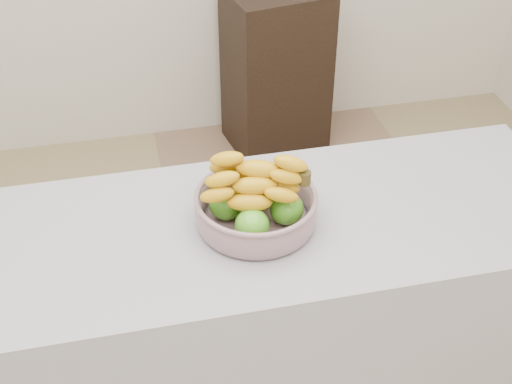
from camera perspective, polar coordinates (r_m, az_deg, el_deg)
The scene contains 3 objects.
counter at distance 2.13m, azimuth -3.70°, elevation -12.34°, with size 2.00×0.60×0.90m, color #9C9CA4.
cabinet at distance 3.58m, azimuth 1.61°, elevation 9.69°, with size 0.46×0.37×0.83m, color black.
fruit_bowl at distance 1.79m, azimuth -0.01°, elevation -1.00°, with size 0.31×0.31×0.19m.
Camera 1 is at (-0.17, -1.29, 2.07)m, focal length 50.00 mm.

